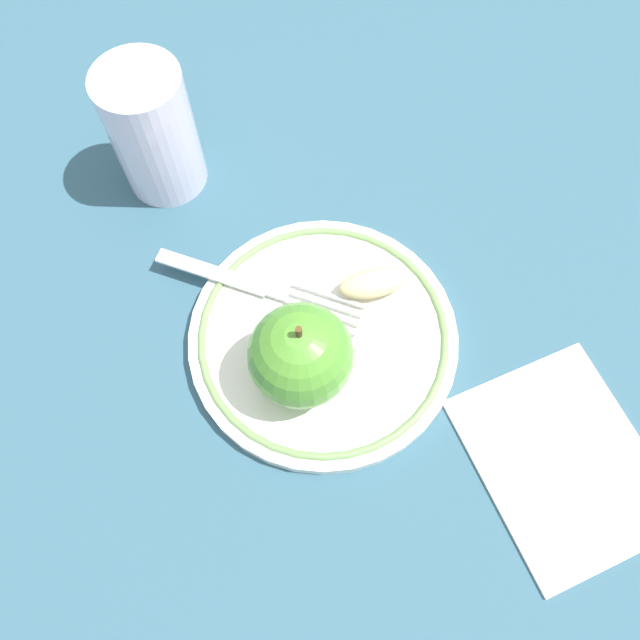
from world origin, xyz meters
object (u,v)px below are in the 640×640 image
(drinking_glass, at_px, (153,132))
(fork, at_px, (251,285))
(apple_slice_front, at_px, (371,280))
(plate, at_px, (320,334))
(apple_red_whole, at_px, (301,355))
(napkin_folded, at_px, (564,461))

(drinking_glass, bearing_deg, fork, 79.42)
(apple_slice_front, bearing_deg, drinking_glass, -46.75)
(apple_slice_front, height_order, drinking_glass, drinking_glass)
(plate, relative_size, apple_red_whole, 2.49)
(plate, bearing_deg, apple_slice_front, 179.64)
(plate, xyz_separation_m, napkin_folded, (-0.06, 0.19, -0.00))
(fork, height_order, napkin_folded, fork)
(plate, xyz_separation_m, drinking_glass, (-0.01, -0.21, 0.05))
(apple_red_whole, distance_m, napkin_folded, 0.20)
(apple_red_whole, distance_m, drinking_glass, 0.23)
(fork, height_order, drinking_glass, drinking_glass)
(napkin_folded, bearing_deg, fork, -75.31)
(plate, distance_m, drinking_glass, 0.21)
(plate, relative_size, fork, 1.27)
(plate, bearing_deg, fork, -80.22)
(apple_slice_front, height_order, napkin_folded, apple_slice_front)
(drinking_glass, distance_m, napkin_folded, 0.40)
(fork, distance_m, napkin_folded, 0.27)
(apple_red_whole, bearing_deg, apple_slice_front, -170.73)
(apple_slice_front, xyz_separation_m, drinking_glass, (0.04, -0.21, 0.03))
(fork, bearing_deg, plate, -15.59)
(drinking_glass, bearing_deg, napkin_folded, 95.94)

